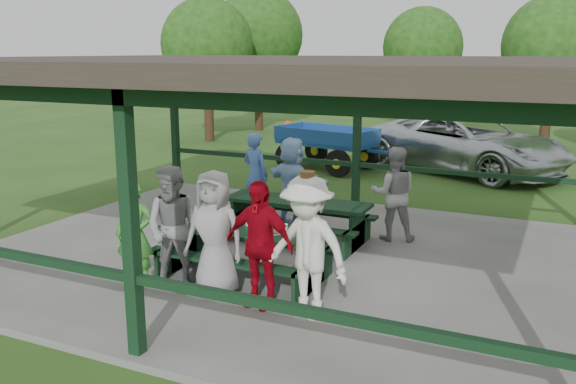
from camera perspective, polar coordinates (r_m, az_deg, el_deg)
The scene contains 20 objects.
ground at distance 10.37m, azimuth -0.56°, elevation -6.34°, with size 90.00×90.00×0.00m, color #284A17.
concrete_slab at distance 10.35m, azimuth -0.56°, elevation -6.08°, with size 10.00×8.00×0.10m, color slate.
pavilion_structure at distance 9.78m, azimuth -0.60°, elevation 11.44°, with size 10.60×8.60×3.24m.
picnic_table_near at distance 9.19m, azimuth -4.10°, elevation -5.16°, with size 2.60×1.39×0.75m.
picnic_table_far at distance 10.92m, azimuth 0.83°, elevation -2.16°, with size 2.64×1.39×0.75m.
table_setting at distance 9.07m, azimuth -3.30°, elevation -3.37°, with size 2.44×0.45×0.10m.
contestant_green at distance 9.05m, azimuth -14.14°, elevation -3.88°, with size 0.56×0.37×1.54m, color green.
contestant_grey_left at distance 8.78m, azimuth -10.56°, elevation -3.37°, with size 0.87×0.68×1.79m, color gray.
contestant_grey_mid at distance 8.47m, azimuth -6.89°, elevation -3.89°, with size 0.87×0.57×1.78m, color #9A999C.
contestant_red at distance 8.09m, azimuth -2.72°, elevation -4.85°, with size 1.01×0.42×1.72m, color #A30514.
contestant_white_fedora at distance 7.70m, azimuth 1.79°, elevation -5.22°, with size 1.31×0.91×1.91m.
spectator_lblue at distance 11.82m, azimuth 0.42°, elevation 0.99°, with size 1.62×0.51×1.74m, color #98BFEB.
spectator_blue at distance 12.63m, azimuth -3.05°, elevation 1.72°, with size 0.63×0.41×1.72m, color #4367AE.
spectator_grey at distance 11.08m, azimuth 9.87°, elevation -0.14°, with size 0.83×0.64×1.70m, color #949497.
pickup_truck at distance 18.37m, azimuth 16.29°, elevation 4.38°, with size 2.76×5.99×1.67m, color silver.
farm_trailer at distance 18.11m, azimuth 3.64°, elevation 4.24°, with size 3.90×2.20×1.35m.
tree_far_left at distance 27.06m, azimuth -2.82°, elevation 14.44°, with size 3.87×3.87×6.05m.
tree_left at distance 27.41m, azimuth 12.49°, elevation 13.06°, with size 3.39×3.39×5.29m.
tree_mid at distance 23.28m, azimuth 23.54°, elevation 12.44°, with size 3.42×3.42×5.34m.
tree_edge_left at distance 23.83m, azimuth -7.60°, elevation 13.51°, with size 3.47×3.47×5.43m.
Camera 1 is at (4.23, -8.81, 3.45)m, focal length 38.00 mm.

